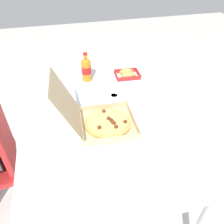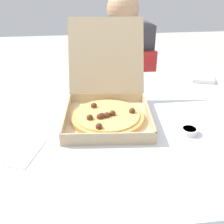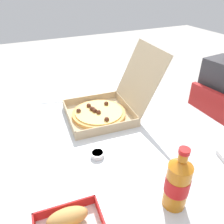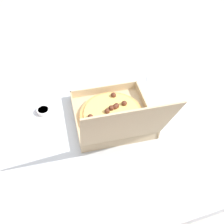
# 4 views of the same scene
# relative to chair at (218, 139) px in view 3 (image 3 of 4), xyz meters

# --- Properties ---
(ground_plane) EXTENTS (10.00, 10.00, 0.00)m
(ground_plane) POSITION_rel_chair_xyz_m (-0.09, -0.73, -0.48)
(ground_plane) COLOR beige
(dining_table) EXTENTS (1.34, 0.98, 0.75)m
(dining_table) POSITION_rel_chair_xyz_m (-0.09, -0.73, 0.20)
(dining_table) COLOR silver
(dining_table) RESTS_ON ground_plane
(chair) EXTENTS (0.44, 0.44, 0.83)m
(chair) POSITION_rel_chair_xyz_m (0.00, 0.00, 0.00)
(chair) COLOR red
(chair) RESTS_ON ground_plane
(pizza_box_open) EXTENTS (0.35, 0.47, 0.33)m
(pizza_box_open) POSITION_rel_chair_xyz_m (-0.17, -0.71, 0.32)
(pizza_box_open) COLOR tan
(pizza_box_open) RESTS_ON dining_table
(cola_bottle) EXTENTS (0.07, 0.07, 0.22)m
(cola_bottle) POSITION_rel_chair_xyz_m (0.41, -0.73, 0.37)
(cola_bottle) COLOR orange
(cola_bottle) RESTS_ON dining_table
(paper_menu) EXTENTS (0.25, 0.21, 0.00)m
(paper_menu) POSITION_rel_chair_xyz_m (-0.51, -0.89, 0.28)
(paper_menu) COLOR white
(paper_menu) RESTS_ON dining_table
(dipping_sauce_cup) EXTENTS (0.06, 0.06, 0.02)m
(dipping_sauce_cup) POSITION_rel_chair_xyz_m (0.10, -0.86, 0.29)
(dipping_sauce_cup) COLOR white
(dipping_sauce_cup) RESTS_ON dining_table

